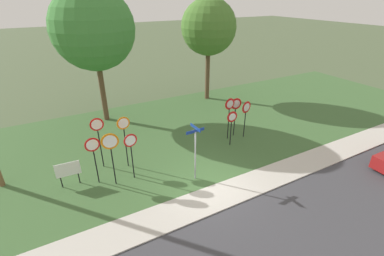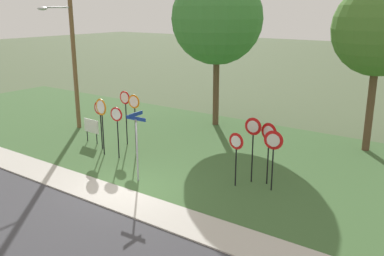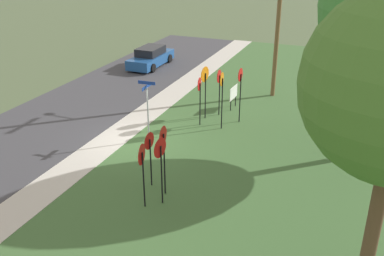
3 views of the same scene
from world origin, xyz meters
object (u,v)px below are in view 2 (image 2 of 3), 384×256
Objects in this scene: stop_sign_far_right at (134,111)px; yield_sign_near_left at (269,139)px; oak_tree_left at (217,19)px; yield_sign_near_right at (253,135)px; utility_pole at (71,40)px; yield_sign_far_right at (273,146)px; stop_sign_near_right at (117,122)px; street_name_post at (137,141)px; stop_sign_near_left at (125,106)px; oak_tree_right at (379,30)px; yield_sign_far_left at (236,147)px; notice_board at (91,127)px; stop_sign_far_left at (100,115)px; stop_sign_far_center at (102,114)px.

yield_sign_near_left is (6.96, 0.13, -0.15)m from stop_sign_far_right.
oak_tree_left reaches higher than stop_sign_far_right.
yield_sign_near_right reaches higher than yield_sign_near_left.
yield_sign_near_left is at bearing -4.68° from utility_pole.
yield_sign_far_right is (1.03, -0.30, -0.21)m from yield_sign_near_right.
utility_pole is at bearing -138.50° from oak_tree_left.
stop_sign_near_right is 0.85× the size of street_name_post.
stop_sign_near_left is at bearing -7.48° from utility_pole.
utility_pole is 15.86m from oak_tree_right.
stop_sign_far_right is at bearing 177.56° from yield_sign_far_left.
stop_sign_far_left is at bearing -17.14° from notice_board.
oak_tree_right is at bearing 1.74° from oak_tree_left.
stop_sign_far_center is 1.25× the size of yield_sign_far_left.
utility_pole reaches higher than yield_sign_near_left.
oak_tree_right is at bearing 34.28° from stop_sign_near_right.
stop_sign_far_left is 8.04m from yield_sign_near_right.
yield_sign_near_left reaches higher than yield_sign_far_right.
stop_sign_far_right is 1.06× the size of yield_sign_near_right.
oak_tree_right is (10.20, 6.28, 3.80)m from stop_sign_near_left.
yield_sign_near_right is at bearing 70.43° from yield_sign_far_left.
stop_sign_near_left is 7.54m from yield_sign_near_right.
yield_sign_far_left is 3.93m from street_name_post.
stop_sign_far_center is at bearing -38.72° from stop_sign_far_left.
stop_sign_near_right is at bearing -173.70° from yield_sign_near_right.
stop_sign_far_left is 0.90m from stop_sign_far_center.
yield_sign_far_left is (6.07, 0.37, -0.15)m from stop_sign_near_right.
yield_sign_far_right is at bearing -0.96° from stop_sign_near_right.
stop_sign_near_right is 6.49m from yield_sign_near_right.
stop_sign_far_center is at bearing -174.38° from yield_sign_near_right.
yield_sign_far_right is 0.25× the size of utility_pole.
stop_sign_far_left is 4.64m from street_name_post.
yield_sign_near_right is 9.86m from oak_tree_left.
stop_sign_far_right is at bearing 131.30° from street_name_post.
stop_sign_near_right is 1.95× the size of notice_board.
stop_sign_near_right is at bearing -17.31° from stop_sign_far_left.
street_name_post reaches higher than yield_sign_near_left.
stop_sign_near_left is 2.06m from stop_sign_near_right.
yield_sign_far_right is (1.36, 0.42, 0.18)m from yield_sign_far_left.
stop_sign_far_right is 6.60m from utility_pole.
stop_sign_far_center is 0.96× the size of stop_sign_far_right.
notice_board is at bearing -152.65° from stop_sign_near_left.
stop_sign_near_left is 1.02× the size of stop_sign_far_center.
yield_sign_far_right reaches higher than yield_sign_far_left.
utility_pole reaches higher than stop_sign_far_center.
stop_sign_far_center is at bearing 176.39° from yield_sign_far_right.
stop_sign_far_center is 0.29× the size of utility_pole.
stop_sign_far_center is 8.95m from oak_tree_left.
stop_sign_near_right is 0.28× the size of oak_tree_left.
stop_sign_far_center is 0.31× the size of oak_tree_left.
yield_sign_near_right is 0.30× the size of oak_tree_left.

